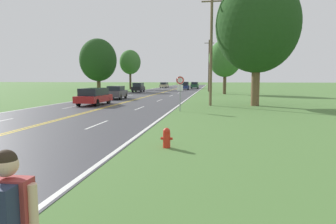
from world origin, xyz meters
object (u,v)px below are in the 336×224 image
Objects in this scene: traffic_sign at (180,85)px; tree_far_back at (225,58)px; car_black_hatchback_mid_far at (138,87)px; car_dark_green_suv_distant at (195,85)px; tree_left_verge at (98,60)px; hitchhiker_person at (6,221)px; tree_right_cluster at (130,62)px; car_dark_grey_sedan_mid_near at (116,92)px; fire_hydrant at (167,138)px; tree_mid_treeline at (257,25)px; car_dark_blue_van_receding at (184,86)px; car_champagne_hatchback_horizon at (164,85)px; car_red_van_approaching at (94,96)px.

tree_far_back reaches higher than traffic_sign.
traffic_sign is at bearing -161.83° from car_black_hatchback_mid_far.
tree_far_back is 26.27m from car_dark_green_suv_distant.
traffic_sign is 41.00m from tree_left_verge.
hitchhiker_person is 0.68× the size of traffic_sign.
tree_right_cluster is 33.17m from car_dark_grey_sedan_mid_near.
fire_hydrant is 58.73m from tree_right_cluster.
tree_mid_treeline is 2.44× the size of car_dark_blue_van_receding.
tree_far_back is at bearing -45.50° from car_dark_grey_sedan_mid_near.
car_dark_grey_sedan_mid_near reaches higher than car_champagne_hatchback_horizon.
tree_far_back is (3.17, 38.11, 5.22)m from fire_hydrant.
tree_right_cluster is 41.03m from car_red_van_approaching.
tree_mid_treeline is at bearing -147.37° from car_black_hatchback_mid_far.
fire_hydrant is 38.59m from tree_far_back.
tree_left_verge is 18.99m from car_dark_blue_van_receding.
car_dark_grey_sedan_mid_near is at bearing 15.82° from hitchhiker_person.
car_black_hatchback_mid_far is (-2.75, 26.87, 0.05)m from car_red_van_approaching.
car_dark_green_suv_distant is at bearing 92.90° from fire_hydrant.
car_red_van_approaching is 1.15× the size of car_dark_green_suv_distant.
tree_far_back is 1.95× the size of car_champagne_hatchback_horizon.
car_dark_grey_sedan_mid_near is (-13.07, -14.17, -4.77)m from tree_far_back.
traffic_sign is 0.66× the size of car_dark_green_suv_distant.
car_dark_blue_van_receding reaches higher than car_dark_grey_sedan_mid_near.
tree_mid_treeline is 44.50m from tree_right_cluster.
fire_hydrant is 70.06m from car_champagne_hatchback_horizon.
hitchhiker_person is 0.20× the size of tree_right_cluster.
tree_left_verge is 2.36× the size of car_champagne_hatchback_horizon.
fire_hydrant is 0.15× the size of car_red_van_approaching.
traffic_sign is 9.74m from tree_mid_treeline.
tree_left_verge is 1.21× the size of tree_far_back.
car_red_van_approaching is (-9.06, 23.71, -0.24)m from hitchhiker_person.
hitchhiker_person is 0.40× the size of car_champagne_hatchback_horizon.
traffic_sign is 32.89m from car_black_hatchback_mid_far.
tree_right_cluster is 27.09m from tree_far_back.
hitchhiker_person reaches higher than fire_hydrant.
tree_left_verge is at bearing -48.17° from car_dark_green_suv_distant.
traffic_sign is 9.43m from car_red_van_approaching.
tree_left_verge is 26.45m from car_dark_grey_sedan_mid_near.
car_dark_grey_sedan_mid_near is (7.41, -31.89, -5.30)m from tree_right_cluster.
car_black_hatchback_mid_far is 26.28m from car_champagne_hatchback_horizon.
car_champagne_hatchback_horizon is (-14.93, 30.96, -4.80)m from tree_far_back.
car_champagne_hatchback_horizon is (-2.42, 53.14, -0.05)m from car_red_van_approaching.
tree_mid_treeline is 54.68m from car_champagne_hatchback_horizon.
traffic_sign is 0.23× the size of tree_mid_treeline.
tree_left_verge is at bearing 114.39° from fire_hydrant.
tree_left_verge is at bearing 63.09° from car_black_hatchback_mid_far.
car_black_hatchback_mid_far is (-12.09, 42.79, 0.52)m from fire_hydrant.
tree_mid_treeline is 2.75× the size of car_dark_grey_sedan_mid_near.
hitchhiker_person is 33.14m from car_dark_grey_sedan_mid_near.
car_red_van_approaching is (-12.51, -22.18, -4.75)m from tree_far_back.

